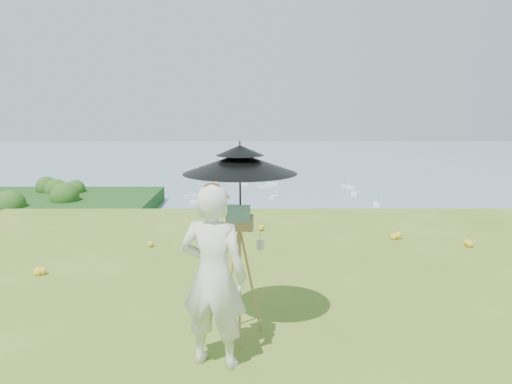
{
  "coord_description": "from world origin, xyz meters",
  "views": [
    {
      "loc": [
        -1.1,
        -4.51,
        2.5
      ],
      "look_at": [
        -1.07,
        2.93,
        1.14
      ],
      "focal_mm": 35.0,
      "sensor_mm": 36.0,
      "label": 1
    }
  ],
  "objects": [
    {
      "name": "ground",
      "position": [
        0.0,
        0.0,
        0.0
      ],
      "size": [
        14.0,
        14.0,
        0.0
      ],
      "primitive_type": "plane",
      "color": "#4F7521",
      "rests_on": "ground"
    },
    {
      "name": "shoreline_tier",
      "position": [
        0.0,
        75.0,
        -36.0
      ],
      "size": [
        170.0,
        28.0,
        8.0
      ],
      "primitive_type": "cube",
      "color": "#655B51",
      "rests_on": "bay_water"
    },
    {
      "name": "bay_water",
      "position": [
        0.0,
        240.0,
        -34.0
      ],
      "size": [
        700.0,
        700.0,
        0.0
      ],
      "primitive_type": "plane",
      "color": "#768FA9",
      "rests_on": "ground"
    },
    {
      "name": "peninsula",
      "position": [
        -75.0,
        155.0,
        -29.0
      ],
      "size": [
        90.0,
        60.0,
        12.0
      ],
      "primitive_type": null,
      "color": "#113E12",
      "rests_on": "bay_water"
    },
    {
      "name": "slope_trees",
      "position": [
        0.0,
        35.0,
        -15.0
      ],
      "size": [
        110.0,
        50.0,
        6.0
      ],
      "primitive_type": null,
      "color": "#2A5118",
      "rests_on": "forest_slope"
    },
    {
      "name": "harbor_town",
      "position": [
        0.0,
        75.0,
        -29.5
      ],
      "size": [
        110.0,
        22.0,
        5.0
      ],
      "primitive_type": null,
      "color": "silver",
      "rests_on": "shoreline_tier"
    },
    {
      "name": "moored_boats",
      "position": [
        -12.5,
        161.0,
        -33.65
      ],
      "size": [
        140.0,
        140.0,
        0.7
      ],
      "primitive_type": null,
      "color": "white",
      "rests_on": "bay_water"
    },
    {
      "name": "wildflowers",
      "position": [
        0.0,
        0.25,
        0.06
      ],
      "size": [
        10.0,
        10.5,
        0.12
      ],
      "primitive_type": null,
      "color": "yellow",
      "rests_on": "ground"
    },
    {
      "name": "painter",
      "position": [
        -1.48,
        -0.07,
        0.88
      ],
      "size": [
        0.73,
        0.58,
        1.77
      ],
      "primitive_type": "imported",
      "rotation": [
        0.0,
        0.0,
        2.87
      ],
      "color": "silver",
      "rests_on": "ground"
    },
    {
      "name": "field_easel",
      "position": [
        -1.25,
        0.5,
        0.73
      ],
      "size": [
        0.62,
        0.62,
        1.46
      ],
      "primitive_type": null,
      "rotation": [
        0.0,
        0.0,
        -0.12
      ],
      "color": "#98643F",
      "rests_on": "ground"
    },
    {
      "name": "sun_umbrella",
      "position": [
        -1.25,
        0.53,
        1.65
      ],
      "size": [
        1.47,
        1.47,
        0.9
      ],
      "primitive_type": null,
      "rotation": [
        0.0,
        0.0,
        -0.3
      ],
      "color": "black",
      "rests_on": "field_easel"
    },
    {
      "name": "painter_cap",
      "position": [
        -1.48,
        -0.07,
        1.71
      ],
      "size": [
        0.27,
        0.3,
        0.1
      ],
      "primitive_type": null,
      "rotation": [
        0.0,
        0.0,
        -0.3
      ],
      "color": "#BF6975",
      "rests_on": "painter"
    }
  ]
}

